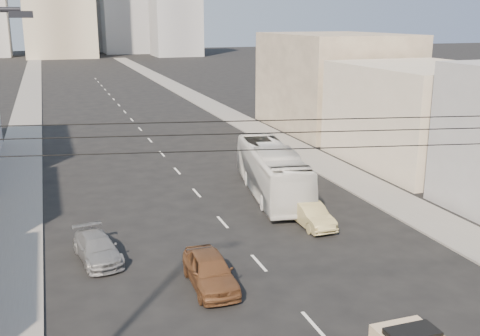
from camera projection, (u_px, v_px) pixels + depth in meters
sidewalk_left at (28, 107)px, 74.91m from camera, size 3.50×180.00×0.12m
sidewalk_right at (198, 99)px, 82.28m from camera, size 3.50×180.00×0.12m
lane_dashes at (136, 124)px, 63.08m from camera, size 0.15×104.00×0.01m
city_bus at (272, 171)px, 37.64m from camera, size 4.70×12.25×3.33m
sedan_brown at (210, 271)px, 24.88m from camera, size 1.91×4.57×1.54m
sedan_tan at (311, 215)px, 32.22m from camera, size 1.48×4.12×1.35m
sedan_grey at (97, 248)px, 27.65m from camera, size 2.41×4.58×1.27m
overhead_wires at (443, 130)px, 13.72m from camera, size 23.01×5.02×0.72m
bldg_right_mid at (423, 115)px, 45.33m from camera, size 11.00×14.00×8.00m
bldg_right_far at (334, 82)px, 59.84m from camera, size 12.00×16.00×10.00m
midrise_east at (175, 9)px, 171.14m from camera, size 14.00×14.00×28.00m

